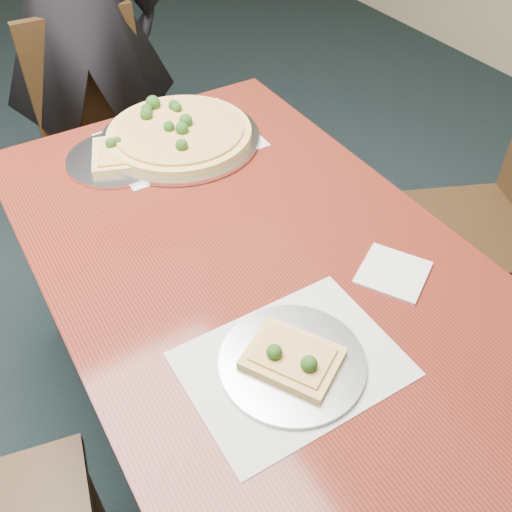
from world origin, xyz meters
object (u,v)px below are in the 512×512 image
dining_table (256,284)px  chair_far (103,129)px  pizza_pan (179,133)px  chair_right (500,213)px  slice_plate_far (117,156)px  slice_plate_near (292,360)px  diner (73,12)px

dining_table → chair_far: bearing=90.2°
chair_far → pizza_pan: 0.63m
chair_right → slice_plate_far: 1.17m
chair_right → slice_plate_near: bearing=-50.9°
chair_right → slice_plate_far: bearing=-95.1°
dining_table → diner: 1.29m
dining_table → chair_right: (0.88, -0.02, -0.14)m
dining_table → pizza_pan: pizza_pan is taller
slice_plate_near → slice_plate_far: slice_plate_near is taller
dining_table → slice_plate_far: (-0.13, 0.53, 0.10)m
dining_table → slice_plate_far: slice_plate_far is taller
dining_table → diner: bearing=89.1°
pizza_pan → slice_plate_far: pizza_pan is taller
dining_table → chair_far: chair_far is taller
diner → slice_plate_far: 0.76m
diner → slice_plate_near: bearing=99.9°
dining_table → slice_plate_far: 0.56m
slice_plate_far → pizza_pan: bearing=0.6°
dining_table → pizza_pan: size_ratio=3.27×
chair_right → pizza_pan: size_ratio=1.98×
diner → pizza_pan: (0.04, -0.73, -0.12)m
chair_right → diner: diner is taller
chair_right → diner: bearing=-122.6°
chair_far → diner: bearing=83.9°
dining_table → pizza_pan: 0.55m
chair_far → diner: 0.41m
dining_table → slice_plate_near: size_ratio=5.36×
diner → chair_far: bearing=95.9°
chair_far → slice_plate_far: (-0.12, -0.57, 0.25)m
chair_far → chair_right: size_ratio=1.00×
chair_right → dining_table: bearing=-67.7°
diner → pizza_pan: size_ratio=3.88×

